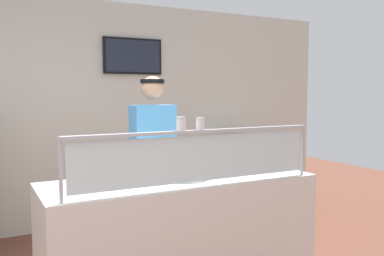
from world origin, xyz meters
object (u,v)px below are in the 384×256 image
at_px(pizza_tray, 184,176).
at_px(pizza_box_stack, 245,142).
at_px(parmesan_shaker, 181,125).
at_px(pizza_server, 180,174).
at_px(pepper_flake_shaker, 200,125).
at_px(worker_figure, 154,160).

xyz_separation_m(pizza_tray, pizza_box_stack, (1.73, 1.66, -0.01)).
relative_size(parmesan_shaker, pizza_box_stack, 0.20).
bearing_deg(pizza_server, pepper_flake_shaker, -95.82).
relative_size(pizza_server, pizza_box_stack, 0.59).
relative_size(pizza_tray, pepper_flake_shaker, 4.97).
bearing_deg(parmesan_shaker, pepper_flake_shaker, 0.00).
xyz_separation_m(pizza_tray, parmesan_shaker, (-0.18, -0.31, 0.43)).
relative_size(pizza_server, parmesan_shaker, 2.92).
bearing_deg(pizza_server, pizza_tray, 13.24).
height_order(pizza_server, pepper_flake_shaker, pepper_flake_shaker).
distance_m(parmesan_shaker, pizza_box_stack, 2.77).
xyz_separation_m(pizza_server, pizza_box_stack, (1.78, 1.68, -0.04)).
xyz_separation_m(parmesan_shaker, pepper_flake_shaker, (0.15, 0.00, -0.00)).
bearing_deg(pizza_server, worker_figure, 75.86).
bearing_deg(pizza_box_stack, pizza_server, -136.62).
distance_m(pizza_server, pizza_box_stack, 2.44).
bearing_deg(worker_figure, parmesan_shaker, -100.90).
xyz_separation_m(parmesan_shaker, pizza_box_stack, (1.91, 1.97, -0.44)).
height_order(pepper_flake_shaker, pizza_box_stack, pepper_flake_shaker).
bearing_deg(pizza_server, pizza_box_stack, 33.69).
height_order(parmesan_shaker, pepper_flake_shaker, parmesan_shaker).
distance_m(pizza_tray, worker_figure, 0.62).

